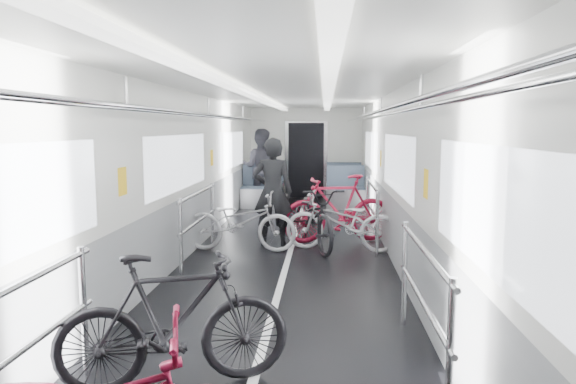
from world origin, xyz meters
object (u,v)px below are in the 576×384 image
Objects in this scene: bike_right_mid at (341,222)px; bike_aisle at (313,217)px; person_seated at (260,167)px; bike_left_far at (240,221)px; bike_right_far at (338,209)px; bike_left_mid at (174,321)px; person_standing at (273,192)px.

bike_aisle is (-0.43, 0.21, 0.03)m from bike_right_mid.
person_seated is at bearing 88.83° from bike_aisle.
bike_right_far reaches higher than bike_left_far.
person_standing is at bearing -20.65° from bike_left_mid.
bike_left_mid reaches higher than bike_aisle.
person_seated is (-1.77, 3.89, 0.37)m from bike_right_far.
bike_right_mid is at bearing 161.88° from person_standing.
bike_left_far is 4.62m from person_seated.
bike_left_far is 1.16m from bike_aisle.
person_seated reaches higher than bike_aisle.
bike_left_far is at bearing 176.32° from bike_aisle.
bike_aisle is at bearing -106.86° from bike_right_mid.
bike_aisle is (0.90, 4.47, -0.02)m from bike_left_mid.
bike_left_far is 0.94× the size of bike_aisle.
bike_right_far reaches higher than bike_right_mid.
person_standing reaches higher than bike_aisle.
bike_aisle is 4.53m from person_seated.
person_standing is at bearing -88.54° from bike_right_far.
person_seated reaches higher than bike_left_far.
bike_left_mid is 0.97× the size of person_standing.
bike_right_mid is at bearing -83.27° from bike_left_far.
bike_aisle is 1.07× the size of person_standing.
bike_right_mid is 0.93× the size of bike_right_far.
bike_left_mid is 5.03m from bike_right_far.
bike_right_far is at bearing -166.65° from person_standing.
person_standing is at bearing -96.99° from bike_right_mid.
bike_left_mid reaches higher than bike_left_far.
bike_left_mid is at bearing -120.34° from bike_aisle.
bike_aisle is (1.11, 0.31, 0.03)m from bike_left_far.
bike_right_far is 0.56m from bike_aisle.
bike_left_far is at bearing -77.50° from bike_right_mid.
bike_right_far is 1.00× the size of person_seated.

